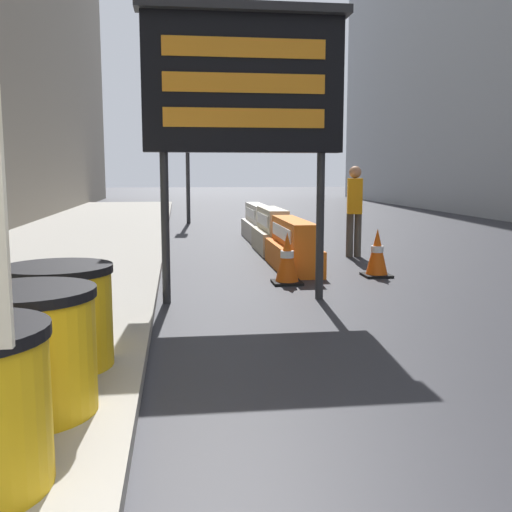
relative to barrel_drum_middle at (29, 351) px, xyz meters
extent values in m
cylinder|color=yellow|center=(0.00, 0.00, -0.03)|extent=(0.80, 0.80, 0.72)
cylinder|color=black|center=(0.00, 0.00, 0.36)|extent=(0.83, 0.83, 0.06)
cylinder|color=yellow|center=(0.01, 0.90, -0.03)|extent=(0.80, 0.80, 0.72)
cylinder|color=black|center=(0.01, 0.90, 0.36)|extent=(0.83, 0.83, 0.06)
cylinder|color=#28282B|center=(0.76, 3.59, 0.40)|extent=(0.10, 0.10, 1.83)
cylinder|color=#28282B|center=(2.68, 3.59, 0.40)|extent=(0.10, 0.10, 1.83)
cube|color=black|center=(1.72, 3.59, 2.11)|extent=(2.39, 0.24, 1.60)
cube|color=#28282B|center=(1.72, 3.52, 2.96)|extent=(2.51, 0.34, 0.10)
cube|color=orange|center=(1.72, 3.46, 2.51)|extent=(1.92, 0.02, 0.22)
cube|color=orange|center=(1.72, 3.46, 2.11)|extent=(1.92, 0.02, 0.22)
cube|color=orange|center=(1.72, 3.46, 1.71)|extent=(1.92, 0.02, 0.22)
cube|color=orange|center=(2.79, 5.95, -0.31)|extent=(0.62, 2.11, 0.41)
cube|color=orange|center=(2.79, 5.95, 0.10)|extent=(0.37, 2.11, 0.41)
cube|color=white|center=(2.59, 5.95, 0.10)|extent=(0.02, 1.68, 0.21)
cube|color=beige|center=(2.79, 8.15, -0.30)|extent=(0.62, 1.80, 0.44)
cube|color=beige|center=(2.79, 8.15, 0.14)|extent=(0.37, 1.80, 0.44)
cube|color=white|center=(2.59, 8.15, 0.14)|extent=(0.02, 1.44, 0.22)
cube|color=silver|center=(2.79, 10.43, -0.31)|extent=(0.55, 2.13, 0.42)
cube|color=silver|center=(2.79, 10.43, 0.11)|extent=(0.33, 2.13, 0.42)
cube|color=white|center=(2.62, 10.43, 0.11)|extent=(0.02, 1.70, 0.21)
cube|color=black|center=(2.46, 4.65, -0.49)|extent=(0.42, 0.42, 0.04)
cone|color=#EA560F|center=(2.46, 4.65, -0.12)|extent=(0.34, 0.34, 0.71)
cylinder|color=white|center=(2.46, 4.65, -0.09)|extent=(0.19, 0.19, 0.10)
cube|color=black|center=(3.93, 5.06, -0.49)|extent=(0.42, 0.42, 0.04)
cone|color=#EA560F|center=(3.93, 5.06, -0.12)|extent=(0.33, 0.33, 0.70)
cylinder|color=white|center=(3.93, 5.06, -0.09)|extent=(0.19, 0.19, 0.10)
cylinder|color=#2D2D30|center=(1.25, 15.10, 1.63)|extent=(0.12, 0.12, 4.30)
cube|color=black|center=(1.25, 14.94, 3.36)|extent=(0.28, 0.28, 0.84)
sphere|color=red|center=(1.25, 14.79, 3.64)|extent=(0.15, 0.15, 0.15)
sphere|color=#392C06|center=(1.25, 14.79, 3.36)|extent=(0.15, 0.15, 0.15)
sphere|color=black|center=(1.25, 14.79, 3.08)|extent=(0.15, 0.15, 0.15)
cylinder|color=#514C42|center=(4.12, 7.19, -0.10)|extent=(0.14, 0.14, 0.82)
cylinder|color=#514C42|center=(4.28, 7.19, -0.10)|extent=(0.14, 0.14, 0.82)
cube|color=orange|center=(4.20, 7.19, 0.64)|extent=(0.37, 0.50, 0.65)
sphere|color=tan|center=(4.20, 7.19, 1.08)|extent=(0.23, 0.23, 0.23)
camera|label=1|loc=(0.92, -3.69, 1.09)|focal=42.00mm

